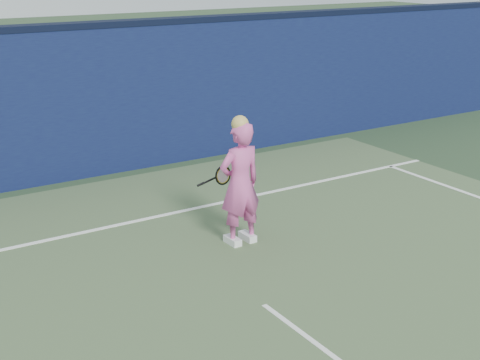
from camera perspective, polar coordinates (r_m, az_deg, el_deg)
ground at (r=6.71m, az=7.02°, el=-14.13°), size 80.00×80.00×0.00m
backstop_wall at (r=11.66m, az=-13.30°, el=6.33°), size 24.00×0.40×2.50m
wall_cap at (r=11.47m, az=-13.79°, el=12.68°), size 24.00×0.42×0.10m
player at (r=8.62m, az=-0.00°, el=-0.27°), size 0.61×0.41×1.73m
racket at (r=8.95m, az=-1.61°, el=0.35°), size 0.51×0.12×0.27m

